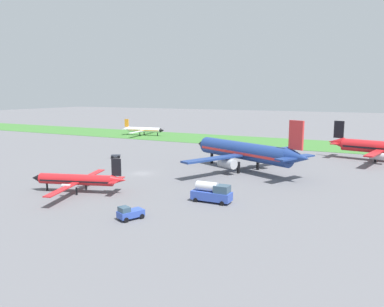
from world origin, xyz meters
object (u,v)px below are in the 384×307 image
(airplane_parked_jet_far, at_px, (382,148))
(airplane_taxiing_turboprop, at_px, (143,130))
(baggage_cart_near_gate, at_px, (116,156))
(fuel_truck_by_runway, at_px, (212,192))
(airplane_midfield_jet, at_px, (245,152))
(airplane_foreground_turboprop, at_px, (78,180))
(pushback_tug_midfield, at_px, (130,213))

(airplane_parked_jet_far, xyz_separation_m, airplane_taxiing_turboprop, (-88.48, 22.19, -1.16))
(airplane_parked_jet_far, height_order, baggage_cart_near_gate, airplane_parked_jet_far)
(baggage_cart_near_gate, relative_size, fuel_truck_by_runway, 0.45)
(airplane_midfield_jet, height_order, baggage_cart_near_gate, airplane_midfield_jet)
(baggage_cart_near_gate, xyz_separation_m, fuel_truck_by_runway, (40.31, -26.61, 1.01))
(airplane_midfield_jet, xyz_separation_m, baggage_cart_near_gate, (-36.76, 0.35, -3.81))
(airplane_foreground_turboprop, relative_size, airplane_midfield_jet, 0.63)
(pushback_tug_midfield, bearing_deg, fuel_truck_by_runway, 176.25)
(baggage_cart_near_gate, distance_m, fuel_truck_by_runway, 48.31)
(airplane_taxiing_turboprop, distance_m, pushback_tug_midfield, 105.80)
(airplane_midfield_jet, bearing_deg, fuel_truck_by_runway, 122.94)
(airplane_foreground_turboprop, distance_m, baggage_cart_near_gate, 35.80)
(airplane_foreground_turboprop, distance_m, fuel_truck_by_runway, 24.26)
(airplane_taxiing_turboprop, distance_m, fuel_truck_by_runway, 99.45)
(airplane_parked_jet_far, relative_size, airplane_taxiing_turboprop, 1.27)
(airplane_midfield_jet, bearing_deg, airplane_foreground_turboprop, 82.48)
(airplane_parked_jet_far, height_order, airplane_taxiing_turboprop, airplane_parked_jet_far)
(airplane_foreground_turboprop, bearing_deg, airplane_taxiing_turboprop, -80.39)
(pushback_tug_midfield, bearing_deg, airplane_parked_jet_far, 179.06)
(baggage_cart_near_gate, bearing_deg, airplane_parked_jet_far, -9.19)
(airplane_parked_jet_far, xyz_separation_m, pushback_tug_midfield, (-30.70, -66.43, -2.66))
(airplane_midfield_jet, bearing_deg, pushback_tug_midfield, 110.52)
(airplane_midfield_jet, bearing_deg, airplane_taxiing_turboprop, -13.74)
(pushback_tug_midfield, bearing_deg, airplane_taxiing_turboprop, -123.04)
(airplane_taxiing_turboprop, height_order, airplane_midfield_jet, airplane_midfield_jet)
(fuel_truck_by_runway, bearing_deg, airplane_foreground_turboprop, -169.00)
(baggage_cart_near_gate, height_order, pushback_tug_midfield, pushback_tug_midfield)
(airplane_midfield_jet, distance_m, pushback_tug_midfield, 39.54)
(pushback_tug_midfield, relative_size, fuel_truck_by_runway, 0.61)
(airplane_taxiing_turboprop, bearing_deg, airplane_parked_jet_far, -21.75)
(airplane_parked_jet_far, bearing_deg, pushback_tug_midfield, -103.42)
(airplane_parked_jet_far, distance_m, airplane_foreground_turboprop, 75.44)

